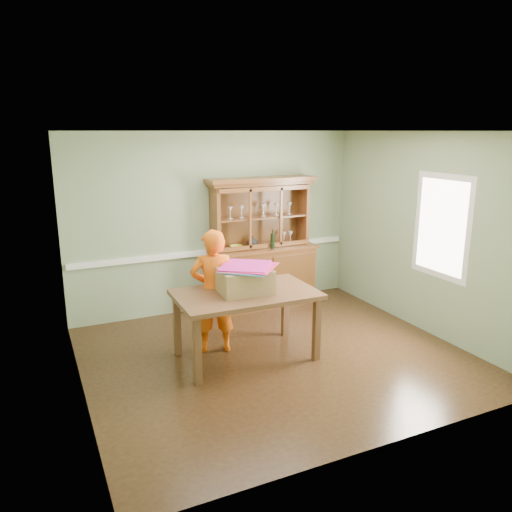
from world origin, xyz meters
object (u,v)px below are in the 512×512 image
china_hutch (262,262)px  cardboard_box (245,281)px  person (214,291)px  dining_table (246,300)px

china_hutch → cardboard_box: bearing=-121.8°
person → china_hutch: bearing=-118.6°
china_hutch → person: size_ratio=1.29×
dining_table → person: person is taller
china_hutch → person: bearing=-134.9°
china_hutch → dining_table: china_hutch is taller
cardboard_box → person: person is taller
china_hutch → person: (-1.27, -1.28, 0.07)m
cardboard_box → person: size_ratio=0.39×
china_hutch → dining_table: size_ratio=1.20×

